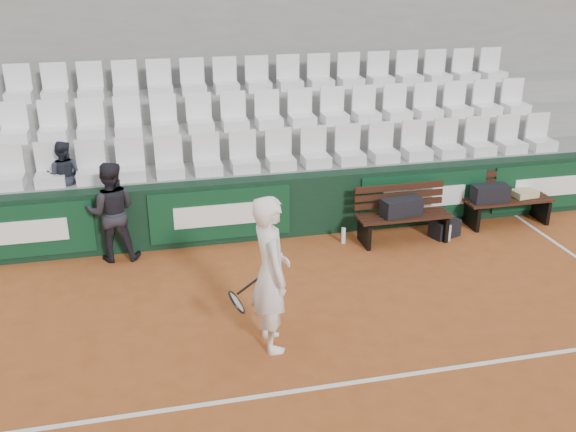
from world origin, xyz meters
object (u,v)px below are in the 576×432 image
object	(u,v)px
bench_right	(507,211)
sports_bag_right	(490,193)
sports_bag_ground	(445,228)
water_bottle_far	(449,233)
water_bottle_near	(343,236)
bench_left	(403,228)
spectator_c	(60,148)
tennis_player	(271,274)
ball_kid	(112,212)
sports_bag_left	(402,207)

from	to	relation	value
bench_right	sports_bag_right	size ratio (longest dim) A/B	2.50
sports_bag_ground	water_bottle_far	xyz separation A→B (m)	(-0.01, -0.17, -0.01)
water_bottle_near	bench_left	bearing A→B (deg)	-7.81
bench_left	spectator_c	distance (m)	5.45
sports_bag_right	water_bottle_near	world-z (taller)	sports_bag_right
bench_left	water_bottle_far	world-z (taller)	bench_left
sports_bag_ground	bench_right	bearing A→B (deg)	11.31
bench_left	tennis_player	distance (m)	3.64
water_bottle_far	spectator_c	world-z (taller)	spectator_c
sports_bag_ground	water_bottle_near	distance (m)	1.69
ball_kid	spectator_c	xyz separation A→B (m)	(-0.69, 0.79, 0.80)
tennis_player	spectator_c	xyz separation A→B (m)	(-2.51, 3.57, 0.62)
tennis_player	bench_right	bearing A→B (deg)	29.90
sports_bag_ground	water_bottle_near	xyz separation A→B (m)	(-1.69, 0.12, -0.01)
bench_right	tennis_player	size ratio (longest dim) A/B	0.80
water_bottle_far	tennis_player	world-z (taller)	tennis_player
sports_bag_right	tennis_player	world-z (taller)	tennis_player
sports_bag_left	tennis_player	xyz separation A→B (m)	(-2.60, -2.41, 0.35)
water_bottle_far	sports_bag_ground	bearing A→B (deg)	86.31
bench_left	sports_bag_right	size ratio (longest dim) A/B	2.50
bench_left	water_bottle_near	bearing A→B (deg)	172.19
sports_bag_left	water_bottle_near	world-z (taller)	sports_bag_left
sports_bag_left	ball_kid	size ratio (longest dim) A/B	0.42
tennis_player	spectator_c	distance (m)	4.41
water_bottle_near	tennis_player	size ratio (longest dim) A/B	0.14
sports_bag_ground	tennis_player	bearing A→B (deg)	-144.48
bench_left	sports_bag_right	world-z (taller)	sports_bag_right
bench_left	water_bottle_far	bearing A→B (deg)	-12.31
sports_bag_right	sports_bag_left	bearing A→B (deg)	-171.98
bench_right	bench_left	bearing A→B (deg)	-172.48
ball_kid	sports_bag_right	bearing A→B (deg)	-177.76
sports_bag_ground	water_bottle_far	world-z (taller)	sports_bag_ground
water_bottle_near	ball_kid	world-z (taller)	ball_kid
sports_bag_right	bench_right	bearing A→B (deg)	3.37
bench_left	water_bottle_far	size ratio (longest dim) A/B	5.72
tennis_player	ball_kid	distance (m)	3.33
bench_left	ball_kid	distance (m)	4.52
sports_bag_right	tennis_player	size ratio (longest dim) A/B	0.32
bench_left	ball_kid	size ratio (longest dim) A/B	0.98
bench_right	spectator_c	bearing A→B (deg)	172.75
sports_bag_ground	tennis_player	size ratio (longest dim) A/B	0.25
spectator_c	ball_kid	bearing A→B (deg)	144.78
sports_bag_right	water_bottle_near	bearing A→B (deg)	-177.54
tennis_player	water_bottle_far	bearing A→B (deg)	33.65
bench_left	water_bottle_near	xyz separation A→B (m)	(-0.95, 0.13, -0.10)
water_bottle_far	water_bottle_near	bearing A→B (deg)	170.23
sports_bag_left	sports_bag_right	distance (m)	1.69
bench_left	sports_bag_right	bearing A→B (deg)	8.45
sports_bag_right	spectator_c	world-z (taller)	spectator_c
bench_right	sports_bag_right	bearing A→B (deg)	-176.63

